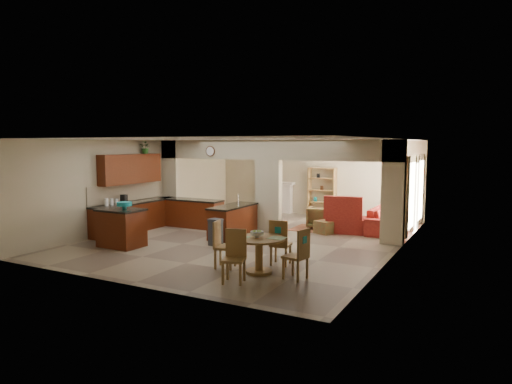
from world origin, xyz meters
The scene contains 39 objects.
floor centered at (0.00, 0.00, 0.00)m, with size 10.00×10.00×0.00m, color #817259.
ceiling centered at (0.00, 0.00, 2.80)m, with size 10.00×10.00×0.00m, color white.
wall_back centered at (0.00, 5.00, 1.40)m, with size 8.00×8.00×0.00m, color tan.
wall_front centered at (0.00, -5.00, 1.40)m, with size 8.00×8.00×0.00m, color tan.
wall_left centered at (-4.00, 0.00, 1.40)m, with size 10.00×10.00×0.00m, color tan.
wall_right centered at (4.00, 0.00, 1.40)m, with size 10.00×10.00×0.00m, color tan.
partition_left_pier centered at (-3.70, 1.00, 1.40)m, with size 0.60×0.25×2.80m, color tan.
partition_center_pier centered at (0.00, 1.00, 1.10)m, with size 0.80×0.25×2.20m, color tan.
partition_right_pier centered at (3.70, 1.00, 1.40)m, with size 0.60×0.25×2.80m, color tan.
partition_header centered at (0.00, 1.00, 2.50)m, with size 8.00×0.25×0.60m, color tan.
kitchen_counter centered at (-3.26, -0.25, 0.46)m, with size 2.52×3.29×1.48m.
upper_cabinets centered at (-3.82, -0.80, 1.92)m, with size 0.35×2.40×0.90m, color #3A1506.
peninsula centered at (-0.60, -0.11, 0.46)m, with size 0.70×1.85×0.91m.
wall_clock centered at (-2.00, 0.85, 2.45)m, with size 0.34×0.34×0.03m, color #512F1B.
rug centered at (1.20, 2.10, 0.01)m, with size 1.60×1.30×0.01m, color brown.
fireplace centered at (-1.60, 4.83, 0.61)m, with size 1.60×0.35×1.20m.
shelving_unit centered at (0.35, 4.82, 0.90)m, with size 1.00×0.32×1.80m, color brown.
window_a centered at (3.97, 2.30, 1.20)m, with size 0.02×0.90×1.90m, color white.
window_b centered at (3.97, 4.00, 1.20)m, with size 0.02×0.90×1.90m, color white.
glazed_door centered at (3.97, 3.15, 1.05)m, with size 0.02×0.70×2.10m, color white.
drape_a_left centered at (3.93, 1.70, 1.20)m, with size 0.10×0.28×2.30m, color #391816.
drape_a_right centered at (3.93, 2.90, 1.20)m, with size 0.10×0.28×2.30m, color #391816.
drape_b_left centered at (3.93, 3.40, 1.20)m, with size 0.10×0.28×2.30m, color #391816.
drape_b_right centered at (3.93, 4.60, 1.20)m, with size 0.10×0.28×2.30m, color #391816.
ceiling_fan centered at (1.50, 3.00, 2.56)m, with size 1.00×1.00×0.10m, color white.
kitchen_island centered at (-2.50, -2.61, 0.50)m, with size 1.16×0.84×0.99m.
teal_bowl centered at (-2.43, -2.56, 1.08)m, with size 0.39×0.39×0.18m, color teal.
trash_can centered at (-0.39, -1.36, 0.33)m, with size 0.31×0.26×0.66m, color #2C2C2E.
dining_table centered at (1.82, -3.12, 0.50)m, with size 1.09×1.09×0.74m.
fruit_bowl centered at (1.77, -3.11, 0.82)m, with size 0.28×0.28×0.15m, color #6FA322.
sofa centered at (3.30, 2.85, 0.37)m, with size 1.00×2.56×0.75m, color maroon.
chaise centered at (2.13, 2.07, 0.23)m, with size 1.13×0.93×0.45m, color maroon.
armchair centered at (1.20, 2.29, 0.35)m, with size 0.74×0.76×0.69m, color maroon.
ottoman centered at (1.62, 1.58, 0.19)m, with size 0.52×0.52×0.38m, color maroon.
plant centered at (-3.82, -0.11, 2.57)m, with size 0.36×0.31×0.40m, color #1A4913.
chair_north centered at (1.96, -2.40, 0.55)m, with size 0.47×0.47×1.02m.
chair_east centered at (2.74, -3.17, 0.55)m, with size 0.49×0.49×1.02m.
chair_south centered at (1.68, -3.87, 0.55)m, with size 0.52×0.52×1.02m.
chair_west centered at (0.90, -3.12, 0.55)m, with size 0.50×0.50×1.02m.
Camera 1 is at (6.10, -11.35, 2.67)m, focal length 32.00 mm.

